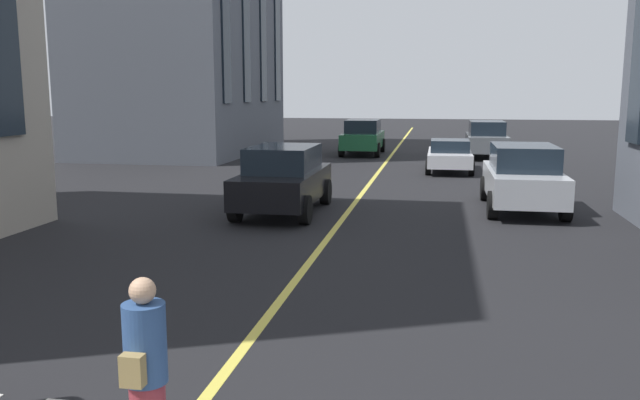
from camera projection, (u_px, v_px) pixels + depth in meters
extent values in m
cube|color=#D8C64C|center=(365.00, 190.00, 22.59)|extent=(80.00, 0.16, 0.01)
cube|color=silver|center=(449.00, 157.00, 27.86)|extent=(4.40, 1.80, 0.55)
cube|color=#19232D|center=(450.00, 146.00, 27.56)|extent=(1.85, 1.58, 0.50)
cylinder|color=black|center=(429.00, 160.00, 29.46)|extent=(0.64, 0.22, 0.64)
cylinder|color=black|center=(468.00, 161.00, 29.16)|extent=(0.64, 0.22, 0.64)
cylinder|color=black|center=(428.00, 167.00, 26.65)|extent=(0.64, 0.22, 0.64)
cylinder|color=black|center=(471.00, 168.00, 26.34)|extent=(0.64, 0.22, 0.64)
cube|color=slate|center=(486.00, 142.00, 33.62)|extent=(4.70, 1.95, 0.80)
cube|color=#19232D|center=(487.00, 128.00, 33.49)|extent=(2.58, 1.72, 0.70)
cylinder|color=black|center=(466.00, 147.00, 35.35)|extent=(0.76, 0.27, 0.76)
cylinder|color=black|center=(502.00, 148.00, 35.02)|extent=(0.76, 0.27, 0.76)
cylinder|color=black|center=(469.00, 153.00, 32.34)|extent=(0.76, 0.27, 0.76)
cylinder|color=black|center=(508.00, 153.00, 32.01)|extent=(0.76, 0.27, 0.76)
cube|color=#1E6038|center=(363.00, 140.00, 35.32)|extent=(4.70, 1.95, 0.80)
cube|color=#19232D|center=(363.00, 126.00, 35.19)|extent=(2.58, 1.72, 0.70)
cylinder|color=black|center=(377.00, 150.00, 33.71)|extent=(0.76, 0.27, 0.76)
cylinder|color=black|center=(342.00, 150.00, 34.05)|extent=(0.76, 0.27, 0.76)
cylinder|color=black|center=(382.00, 145.00, 36.72)|extent=(0.76, 0.27, 0.76)
cylinder|color=black|center=(350.00, 145.00, 37.06)|extent=(0.76, 0.27, 0.76)
cube|color=#B7BABF|center=(523.00, 183.00, 18.74)|extent=(4.70, 1.95, 0.80)
cube|color=#19232D|center=(524.00, 157.00, 18.62)|extent=(2.59, 1.72, 0.70)
cylinder|color=black|center=(485.00, 188.00, 20.48)|extent=(0.76, 0.27, 0.76)
cylinder|color=black|center=(547.00, 190.00, 20.14)|extent=(0.76, 0.27, 0.76)
cylinder|color=black|center=(493.00, 205.00, 17.47)|extent=(0.76, 0.27, 0.76)
cylinder|color=black|center=(566.00, 207.00, 17.13)|extent=(0.76, 0.27, 0.76)
cube|color=black|center=(284.00, 185.00, 18.36)|extent=(4.70, 1.95, 0.80)
cube|color=#19232D|center=(283.00, 159.00, 18.24)|extent=(2.59, 1.72, 0.70)
cylinder|color=black|center=(305.00, 210.00, 16.76)|extent=(0.76, 0.27, 0.76)
cylinder|color=black|center=(235.00, 208.00, 17.09)|extent=(0.76, 0.27, 0.76)
cylinder|color=black|center=(326.00, 192.00, 19.77)|extent=(0.76, 0.27, 0.76)
cylinder|color=black|center=(266.00, 190.00, 20.10)|extent=(0.76, 0.27, 0.76)
cylinder|color=#2D4C7F|center=(144.00, 343.00, 5.72)|extent=(0.38, 0.38, 0.72)
sphere|color=tan|center=(142.00, 291.00, 5.64)|extent=(0.24, 0.24, 0.24)
cube|color=#997F4C|center=(132.00, 370.00, 5.50)|extent=(0.12, 0.20, 0.28)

